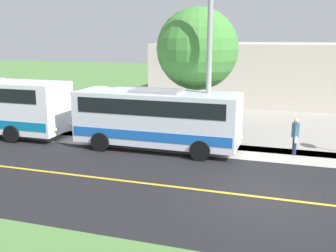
{
  "coord_description": "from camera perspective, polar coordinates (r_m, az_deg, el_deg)",
  "views": [
    {
      "loc": [
        12.91,
        0.83,
        5.35
      ],
      "look_at": [
        -3.5,
        -4.44,
        1.4
      ],
      "focal_mm": 42.56,
      "sensor_mm": 36.0,
      "label": 1
    }
  ],
  "objects": [
    {
      "name": "street_light_pole",
      "position": [
        18.21,
        5.86,
        10.06
      ],
      "size": [
        1.97,
        0.24,
        8.12
      ],
      "color": "#9E9EA3",
      "rests_on": "ground"
    },
    {
      "name": "shuttle_bus_front",
      "position": [
        18.9,
        -1.54,
        1.39
      ],
      "size": [
        2.77,
        7.86,
        2.86
      ],
      "color": "silver",
      "rests_on": "ground"
    },
    {
      "name": "tree_curbside",
      "position": [
        20.92,
        4.24,
        10.92
      ],
      "size": [
        4.24,
        4.24,
        6.77
      ],
      "color": "brown",
      "rests_on": "ground"
    },
    {
      "name": "commercial_building",
      "position": [
        34.45,
        18.89,
        7.22
      ],
      "size": [
        10.0,
        23.35,
        4.69
      ],
      "primitive_type": "cube",
      "color": "beige",
      "rests_on": "ground"
    },
    {
      "name": "parking_lot_surface",
      "position": [
        25.96,
        22.19,
        0.05
      ],
      "size": [
        14.0,
        36.0,
        0.01
      ],
      "primitive_type": "cube",
      "color": "#9E9991",
      "rests_on": "ground"
    },
    {
      "name": "road_centre_line",
      "position": [
        14.0,
        13.23,
        -9.88
      ],
      "size": [
        0.16,
        100.0,
        0.0
      ],
      "primitive_type": "cube",
      "color": "gold",
      "rests_on": "ground"
    },
    {
      "name": "road_surface",
      "position": [
        14.0,
        13.22,
        -9.9
      ],
      "size": [
        8.0,
        100.0,
        0.01
      ],
      "primitive_type": "cube",
      "color": "black",
      "rests_on": "ground"
    },
    {
      "name": "sidewalk",
      "position": [
        18.9,
        14.57,
        -3.95
      ],
      "size": [
        2.4,
        100.0,
        0.01
      ],
      "primitive_type": "cube",
      "color": "#B2ADA3",
      "rests_on": "ground"
    },
    {
      "name": "ground_plane",
      "position": [
        14.0,
        13.22,
        -9.92
      ],
      "size": [
        120.0,
        120.0,
        0.0
      ],
      "primitive_type": "plane",
      "color": "#548442"
    },
    {
      "name": "pedestrian_with_bags",
      "position": [
        18.98,
        17.76,
        -1.26
      ],
      "size": [
        0.72,
        0.34,
        1.69
      ],
      "color": "#1E2347",
      "rests_on": "ground"
    }
  ]
}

